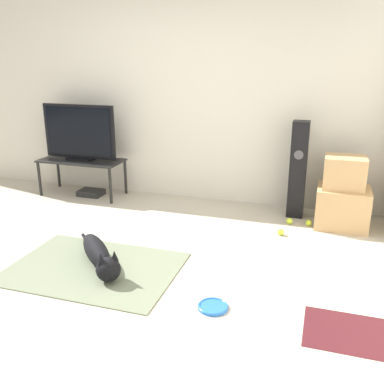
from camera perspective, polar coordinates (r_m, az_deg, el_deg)
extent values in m
plane|color=#BCB29E|center=(3.84, -13.47, -9.73)|extent=(12.00, 12.00, 0.00)
cube|color=beige|center=(5.33, -2.75, 12.84)|extent=(8.00, 0.06, 2.55)
cube|color=slate|center=(3.81, -12.94, -9.85)|extent=(1.42, 1.02, 0.01)
ellipsoid|color=black|center=(3.85, -12.64, -7.68)|extent=(0.57, 0.59, 0.20)
sphere|color=black|center=(3.52, -11.09, -10.09)|extent=(0.20, 0.20, 0.20)
cone|color=black|center=(3.48, -10.30, -8.37)|extent=(0.06, 0.06, 0.09)
cone|color=black|center=(3.46, -12.06, -8.68)|extent=(0.06, 0.06, 0.09)
cylinder|color=black|center=(4.26, -14.03, -6.06)|extent=(0.17, 0.17, 0.03)
cylinder|color=blue|center=(3.20, 2.81, -15.07)|extent=(0.22, 0.22, 0.02)
torus|color=blue|center=(3.20, 2.81, -14.96)|extent=(0.22, 0.22, 0.02)
cube|color=tan|center=(4.76, 19.37, -1.95)|extent=(0.53, 0.45, 0.42)
cube|color=tan|center=(4.66, 19.68, 2.46)|extent=(0.41, 0.34, 0.33)
cube|color=black|center=(4.84, 13.95, 2.88)|extent=(0.18, 0.18, 1.07)
cylinder|color=#4C4C51|center=(4.70, 14.04, 4.81)|extent=(0.10, 0.00, 0.10)
cube|color=black|center=(5.63, -14.54, 4.09)|extent=(1.07, 0.47, 0.02)
cylinder|color=black|center=(5.81, -19.67, 1.65)|extent=(0.04, 0.04, 0.44)
cylinder|color=black|center=(5.27, -10.83, 0.79)|extent=(0.04, 0.04, 0.44)
cylinder|color=black|center=(6.13, -17.39, 2.70)|extent=(0.04, 0.04, 0.44)
cylinder|color=black|center=(5.62, -8.86, 1.98)|extent=(0.04, 0.04, 0.44)
cube|color=black|center=(5.63, -14.55, 4.31)|extent=(0.34, 0.20, 0.03)
cube|color=black|center=(5.56, -14.80, 7.80)|extent=(0.97, 0.04, 0.67)
cube|color=black|center=(5.55, -14.90, 7.77)|extent=(0.89, 0.01, 0.60)
sphere|color=#C6E033|center=(4.43, 11.73, -5.25)|extent=(0.07, 0.07, 0.07)
sphere|color=#C6E033|center=(4.74, 15.30, -3.98)|extent=(0.07, 0.07, 0.07)
sphere|color=#C6E033|center=(4.73, 12.86, -3.79)|extent=(0.07, 0.07, 0.07)
cube|color=black|center=(5.68, -13.31, -0.09)|extent=(0.31, 0.23, 0.07)
cube|color=#47191E|center=(3.14, 20.90, -17.22)|extent=(0.66, 0.47, 0.01)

